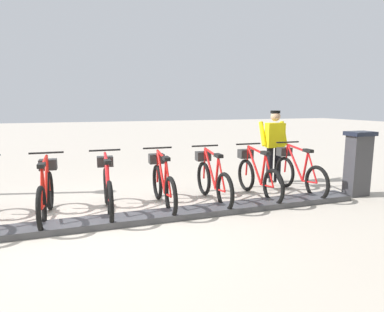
# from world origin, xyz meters

# --- Properties ---
(ground_plane) EXTENTS (60.00, 60.00, 0.00)m
(ground_plane) POSITION_xyz_m (0.00, 0.00, 0.00)
(ground_plane) COLOR beige
(dock_rail_base) EXTENTS (0.44, 9.33, 0.10)m
(dock_rail_base) POSITION_xyz_m (0.00, 0.00, 0.05)
(dock_rail_base) COLOR #47474C
(dock_rail_base) RESTS_ON ground
(payment_kiosk) EXTENTS (0.36, 0.52, 1.28)m
(payment_kiosk) POSITION_xyz_m (0.05, -5.04, 0.67)
(payment_kiosk) COLOR #38383D
(payment_kiosk) RESTS_ON ground
(bike_docked_0) EXTENTS (1.72, 0.54, 1.02)m
(bike_docked_0) POSITION_xyz_m (0.62, -4.07, 0.43)
(bike_docked_0) COLOR black
(bike_docked_0) RESTS_ON ground
(bike_docked_1) EXTENTS (1.72, 0.54, 1.02)m
(bike_docked_1) POSITION_xyz_m (0.62, -3.12, 0.43)
(bike_docked_1) COLOR black
(bike_docked_1) RESTS_ON ground
(bike_docked_2) EXTENTS (1.72, 0.54, 1.02)m
(bike_docked_2) POSITION_xyz_m (0.62, -2.17, 0.43)
(bike_docked_2) COLOR black
(bike_docked_2) RESTS_ON ground
(bike_docked_3) EXTENTS (1.72, 0.54, 1.02)m
(bike_docked_3) POSITION_xyz_m (0.62, -1.22, 0.43)
(bike_docked_3) COLOR black
(bike_docked_3) RESTS_ON ground
(bike_docked_4) EXTENTS (1.72, 0.54, 1.02)m
(bike_docked_4) POSITION_xyz_m (0.62, -0.28, 0.43)
(bike_docked_4) COLOR black
(bike_docked_4) RESTS_ON ground
(bike_docked_5) EXTENTS (1.72, 0.54, 1.02)m
(bike_docked_5) POSITION_xyz_m (0.62, 0.67, 0.43)
(bike_docked_5) COLOR black
(bike_docked_5) RESTS_ON ground
(worker_near_rack) EXTENTS (0.53, 0.66, 1.66)m
(worker_near_rack) POSITION_xyz_m (1.58, -4.11, 0.91)
(worker_near_rack) COLOR white
(worker_near_rack) RESTS_ON ground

